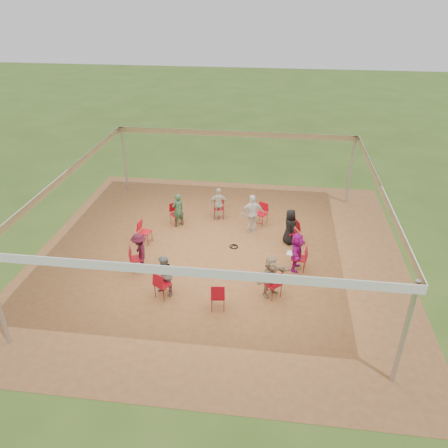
# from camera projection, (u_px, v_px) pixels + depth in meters

# --- Properties ---
(ground) EXTENTS (80.00, 80.00, 0.00)m
(ground) POSITION_uv_depth(u_px,v_px,m) (219.00, 255.00, 15.58)
(ground) COLOR #365319
(ground) RESTS_ON ground
(dirt_patch) EXTENTS (13.00, 13.00, 0.00)m
(dirt_patch) POSITION_uv_depth(u_px,v_px,m) (219.00, 255.00, 15.58)
(dirt_patch) COLOR brown
(dirt_patch) RESTS_ON ground
(tent) EXTENTS (10.33, 10.33, 3.00)m
(tent) POSITION_uv_depth(u_px,v_px,m) (218.00, 195.00, 14.44)
(tent) COLOR #B2B2B7
(tent) RESTS_ON ground
(chair_0) EXTENTS (0.51, 0.49, 0.90)m
(chair_0) POSITION_uv_depth(u_px,v_px,m) (300.00, 258.00, 14.60)
(chair_0) COLOR #A90817
(chair_0) RESTS_ON ground
(chair_1) EXTENTS (0.58, 0.57, 0.90)m
(chair_1) POSITION_uv_depth(u_px,v_px,m) (292.00, 232.00, 16.15)
(chair_1) COLOR #A90817
(chair_1) RESTS_ON ground
(chair_2) EXTENTS (0.58, 0.59, 0.90)m
(chair_2) POSITION_uv_depth(u_px,v_px,m) (261.00, 214.00, 17.41)
(chair_2) COLOR #A90817
(chair_2) RESTS_ON ground
(chair_3) EXTENTS (0.48, 0.49, 0.90)m
(chair_3) POSITION_uv_depth(u_px,v_px,m) (219.00, 208.00, 17.88)
(chair_3) COLOR #A90817
(chair_3) RESTS_ON ground
(chair_4) EXTENTS (0.61, 0.61, 0.90)m
(chair_4) POSITION_uv_depth(u_px,v_px,m) (177.00, 214.00, 17.39)
(chair_4) COLOR #A90817
(chair_4) RESTS_ON ground
(chair_5) EXTENTS (0.51, 0.49, 0.90)m
(chair_5) POSITION_uv_depth(u_px,v_px,m) (145.00, 232.00, 16.13)
(chair_5) COLOR #A90817
(chair_5) RESTS_ON ground
(chair_6) EXTENTS (0.58, 0.57, 0.90)m
(chair_6) POSITION_uv_depth(u_px,v_px,m) (137.00, 259.00, 14.58)
(chair_6) COLOR #A90817
(chair_6) RESTS_ON ground
(chair_7) EXTENTS (0.58, 0.59, 0.90)m
(chair_7) POSITION_uv_depth(u_px,v_px,m) (163.00, 284.00, 13.33)
(chair_7) COLOR #A90817
(chair_7) RESTS_ON ground
(chair_8) EXTENTS (0.48, 0.49, 0.90)m
(chair_8) POSITION_uv_depth(u_px,v_px,m) (218.00, 296.00, 12.85)
(chair_8) COLOR #A90817
(chair_8) RESTS_ON ground
(chair_9) EXTENTS (0.61, 0.61, 0.90)m
(chair_9) POSITION_uv_depth(u_px,v_px,m) (273.00, 284.00, 13.34)
(chair_9) COLOR #A90817
(chair_9) RESTS_ON ground
(person_seated_0) EXTENTS (0.69, 1.33, 1.37)m
(person_seated_0) POSITION_uv_depth(u_px,v_px,m) (297.00, 252.00, 14.52)
(person_seated_0) COLOR #9A107B
(person_seated_0) RESTS_ON ground
(person_seated_1) EXTENTS (0.63, 0.76, 1.37)m
(person_seated_1) POSITION_uv_depth(u_px,v_px,m) (290.00, 227.00, 16.00)
(person_seated_1) COLOR black
(person_seated_1) RESTS_ON ground
(person_seated_2) EXTENTS (0.85, 0.51, 1.37)m
(person_seated_2) POSITION_uv_depth(u_px,v_px,m) (219.00, 204.00, 17.66)
(person_seated_2) COLOR beige
(person_seated_2) RESTS_ON ground
(person_seated_3) EXTENTS (0.59, 0.58, 1.37)m
(person_seated_3) POSITION_uv_depth(u_px,v_px,m) (178.00, 210.00, 17.19)
(person_seated_3) COLOR #2B5232
(person_seated_3) RESTS_ON ground
(person_seated_4) EXTENTS (0.78, 0.99, 1.37)m
(person_seated_4) POSITION_uv_depth(u_px,v_px,m) (140.00, 252.00, 14.50)
(person_seated_4) COLOR #3A0D1B
(person_seated_4) RESTS_ON ground
(person_seated_5) EXTENTS (0.77, 0.65, 1.37)m
(person_seated_5) POSITION_uv_depth(u_px,v_px,m) (165.00, 276.00, 13.30)
(person_seated_5) COLOR slate
(person_seated_5) RESTS_ON ground
(person_seated_6) EXTENTS (1.25, 1.22, 1.37)m
(person_seated_6) POSITION_uv_depth(u_px,v_px,m) (271.00, 276.00, 13.31)
(person_seated_6) COLOR #9A8262
(person_seated_6) RESTS_ON ground
(standing_person) EXTENTS (1.00, 0.71, 1.54)m
(standing_person) POSITION_uv_depth(u_px,v_px,m) (252.00, 214.00, 16.74)
(standing_person) COLOR silver
(standing_person) RESTS_ON ground
(cable_coil) EXTENTS (0.40, 0.40, 0.03)m
(cable_coil) POSITION_uv_depth(u_px,v_px,m) (234.00, 247.00, 16.05)
(cable_coil) COLOR black
(cable_coil) RESTS_ON ground
(laptop) EXTENTS (0.28, 0.33, 0.20)m
(laptop) POSITION_uv_depth(u_px,v_px,m) (292.00, 252.00, 14.58)
(laptop) COLOR #B7B7BC
(laptop) RESTS_ON ground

